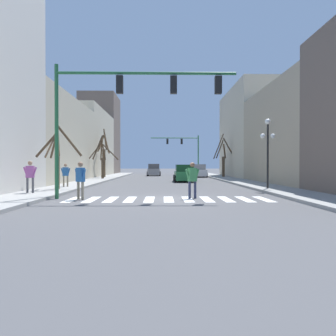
{
  "coord_description": "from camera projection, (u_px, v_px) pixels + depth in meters",
  "views": [
    {
      "loc": [
        -0.28,
        -15.46,
        1.63
      ],
      "look_at": [
        0.29,
        18.95,
        1.28
      ],
      "focal_mm": 35.0,
      "sensor_mm": 36.0,
      "label": 1
    }
  ],
  "objects": [
    {
      "name": "street_tree_right_mid",
      "position": [
        57.0,
        158.0,
        19.77
      ],
      "size": [
        2.59,
        1.84,
        3.93
      ],
      "color": "brown",
      "rests_on": "sidewalk_left"
    },
    {
      "name": "street_tree_right_near",
      "position": [
        102.0,
        158.0,
        35.43
      ],
      "size": [
        3.21,
        2.05,
        4.67
      ],
      "color": "#473828",
      "rests_on": "sidewalk_left"
    },
    {
      "name": "pedestrian_on_right_sidewalk",
      "position": [
        192.0,
        177.0,
        15.71
      ],
      "size": [
        0.73,
        0.37,
        1.74
      ],
      "rotation": [
        0.0,
        0.0,
        0.39
      ],
      "color": "#282D47",
      "rests_on": "ground_plane"
    },
    {
      "name": "crosswalk_stripes",
      "position": [
        169.0,
        199.0,
        15.36
      ],
      "size": [
        9.45,
        2.6,
        0.01
      ],
      "color": "white",
      "rests_on": "ground_plane"
    },
    {
      "name": "ground_plane",
      "position": [
        169.0,
        199.0,
        15.47
      ],
      "size": [
        240.0,
        240.0,
        0.0
      ],
      "primitive_type": "plane",
      "color": "#4C4C4F"
    },
    {
      "name": "street_lamp_right_corner",
      "position": [
        268.0,
        139.0,
        20.45
      ],
      "size": [
        0.95,
        0.36,
        4.35
      ],
      "color": "black",
      "rests_on": "sidewalk_right"
    },
    {
      "name": "car_parked_right_mid",
      "position": [
        199.0,
        171.0,
        43.01
      ],
      "size": [
        1.95,
        4.4,
        1.68
      ],
      "rotation": [
        0.0,
        0.0,
        1.57
      ],
      "color": "silver",
      "rests_on": "ground_plane"
    },
    {
      "name": "car_parked_left_far",
      "position": [
        184.0,
        174.0,
        31.27
      ],
      "size": [
        2.01,
        4.31,
        1.64
      ],
      "rotation": [
        0.0,
        0.0,
        1.57
      ],
      "color": "#236B38",
      "rests_on": "ground_plane"
    },
    {
      "name": "sidewalk_right",
      "position": [
        313.0,
        197.0,
        15.59
      ],
      "size": [
        2.63,
        90.0,
        0.15
      ],
      "color": "gray",
      "rests_on": "ground_plane"
    },
    {
      "name": "building_row_right",
      "position": [
        287.0,
        130.0,
        30.26
      ],
      "size": [
        6.0,
        39.13,
        11.12
      ],
      "color": "#66564C",
      "rests_on": "ground_plane"
    },
    {
      "name": "street_tree_left_mid",
      "position": [
        104.0,
        155.0,
        39.51
      ],
      "size": [
        1.71,
        3.16,
        5.83
      ],
      "color": "brown",
      "rests_on": "sidewalk_left"
    },
    {
      "name": "car_driving_toward_lane",
      "position": [
        154.0,
        170.0,
        48.26
      ],
      "size": [
        1.98,
        4.17,
        1.75
      ],
      "rotation": [
        0.0,
        0.0,
        -1.57
      ],
      "color": "gray",
      "rests_on": "ground_plane"
    },
    {
      "name": "street_tree_left_near",
      "position": [
        223.0,
        159.0,
        40.38
      ],
      "size": [
        2.76,
        1.64,
        5.3
      ],
      "color": "#473828",
      "rests_on": "sidewalk_right"
    },
    {
      "name": "building_row_left",
      "position": [
        60.0,
        127.0,
        34.89
      ],
      "size": [
        6.0,
        52.2,
        13.79
      ],
      "color": "beige",
      "rests_on": "ground_plane"
    },
    {
      "name": "traffic_signal_far",
      "position": [
        184.0,
        146.0,
        51.29
      ],
      "size": [
        7.54,
        0.28,
        6.22
      ],
      "color": "#236038",
      "rests_on": "ground_plane"
    },
    {
      "name": "pedestrian_on_left_sidewalk",
      "position": [
        66.0,
        173.0,
        22.03
      ],
      "size": [
        0.67,
        0.22,
        1.55
      ],
      "rotation": [
        0.0,
        0.0,
        6.23
      ],
      "color": "#7A705B",
      "rests_on": "sidewalk_left"
    },
    {
      "name": "traffic_signal_near",
      "position": [
        125.0,
        98.0,
        15.6
      ],
      "size": [
        8.66,
        0.28,
        6.4
      ],
      "color": "#236038",
      "rests_on": "ground_plane"
    },
    {
      "name": "car_parked_left_near",
      "position": [
        194.0,
        171.0,
        48.6
      ],
      "size": [
        2.11,
        4.34,
        1.54
      ],
      "rotation": [
        0.0,
        0.0,
        1.57
      ],
      "color": "silver",
      "rests_on": "ground_plane"
    },
    {
      "name": "sidewalk_left",
      "position": [
        22.0,
        198.0,
        15.36
      ],
      "size": [
        2.63,
        90.0,
        0.15
      ],
      "color": "gray",
      "rests_on": "ground_plane"
    },
    {
      "name": "pedestrian_near_right_corner",
      "position": [
        80.0,
        177.0,
        15.22
      ],
      "size": [
        0.66,
        0.53,
        1.77
      ],
      "rotation": [
        0.0,
        0.0,
        5.63
      ],
      "color": "#7A705B",
      "rests_on": "ground_plane"
    },
    {
      "name": "pedestrian_crossing_street",
      "position": [
        30.0,
        174.0,
        17.15
      ],
      "size": [
        0.72,
        0.22,
        1.68
      ],
      "rotation": [
        0.0,
        0.0,
        3.15
      ],
      "color": "#4C4C51",
      "rests_on": "sidewalk_left"
    }
  ]
}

